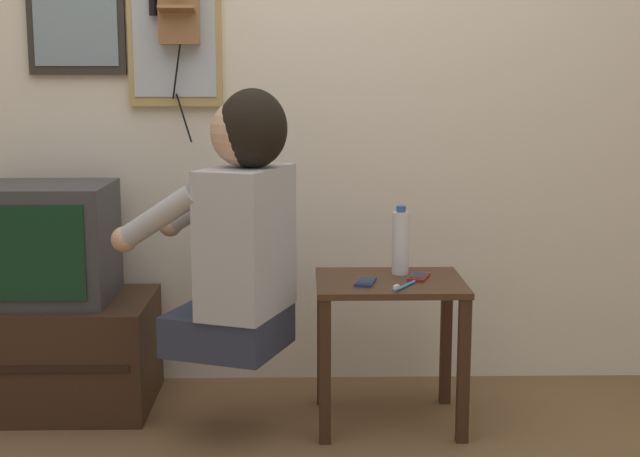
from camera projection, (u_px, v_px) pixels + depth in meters
wall_back at (284, 68)px, 3.53m from camera, size 6.80×0.05×2.55m
side_table at (390, 312)px, 3.18m from camera, size 0.52×0.42×0.53m
person at (239, 225)px, 2.98m from camera, size 0.62×0.53×0.89m
tv_stand at (54, 353)px, 3.38m from camera, size 0.74×0.51×0.41m
television at (41, 243)px, 3.31m from camera, size 0.51×0.42×0.44m
framed_picture at (75, 11)px, 3.44m from camera, size 0.38×0.03×0.49m
wall_mirror at (174, 9)px, 3.44m from camera, size 0.36×0.03×0.75m
cell_phone_held at (365, 282)px, 3.10m from camera, size 0.09×0.13×0.01m
cell_phone_spare at (419, 277)px, 3.18m from camera, size 0.10×0.14×0.01m
water_bottle at (401, 242)px, 3.23m from camera, size 0.06×0.06×0.25m
toothbrush at (403, 286)px, 3.03m from camera, size 0.09×0.15×0.02m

